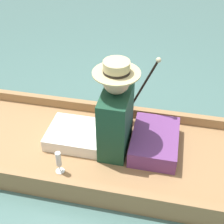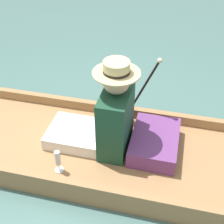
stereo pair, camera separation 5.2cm
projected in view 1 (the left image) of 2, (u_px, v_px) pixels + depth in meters
ground_plane at (88, 154)px, 2.71m from camera, size 16.00×16.00×0.00m
punt_boat at (88, 149)px, 2.67m from camera, size 1.01×2.61×0.20m
seat_cushion at (155, 141)px, 2.57m from camera, size 0.54×0.37×0.15m
seated_person at (106, 118)px, 2.48m from camera, size 0.44×0.76×0.80m
teddy_bear at (118, 106)px, 2.82m from camera, size 0.24×0.14×0.34m
wine_glass at (59, 161)px, 2.34m from camera, size 0.07×0.07×0.20m
walking_cane at (144, 85)px, 2.64m from camera, size 0.04×0.30×0.68m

